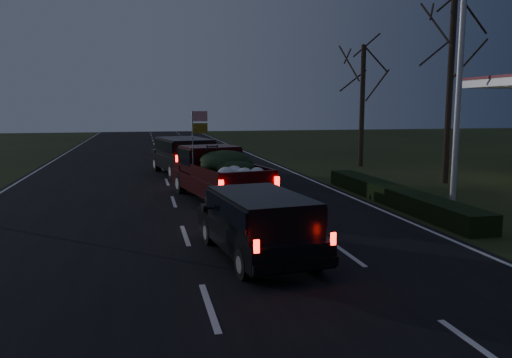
{
  "coord_description": "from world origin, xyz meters",
  "views": [
    {
      "loc": [
        -1.04,
        -13.24,
        3.45
      ],
      "look_at": [
        2.28,
        1.36,
        1.3
      ],
      "focal_mm": 35.0,
      "sensor_mm": 36.0,
      "label": 1
    }
  ],
  "objects": [
    {
      "name": "lead_suv",
      "position": [
        0.99,
        12.57,
        1.16
      ],
      "size": [
        3.2,
        5.67,
        1.54
      ],
      "rotation": [
        0.0,
        0.0,
        0.19
      ],
      "color": "black",
      "rests_on": "ground"
    },
    {
      "name": "road_asphalt",
      "position": [
        0.0,
        0.0,
        0.01
      ],
      "size": [
        14.0,
        120.0,
        0.02
      ],
      "primitive_type": "cube",
      "color": "black",
      "rests_on": "ground"
    },
    {
      "name": "ground",
      "position": [
        0.0,
        0.0,
        0.0
      ],
      "size": [
        120.0,
        120.0,
        0.0
      ],
      "primitive_type": "plane",
      "color": "black",
      "rests_on": "ground"
    },
    {
      "name": "bare_tree_far",
      "position": [
        11.5,
        14.0,
        5.23
      ],
      "size": [
        3.6,
        3.6,
        7.0
      ],
      "color": "black",
      "rests_on": "ground"
    },
    {
      "name": "bare_tree_mid",
      "position": [
        12.5,
        7.0,
        6.35
      ],
      "size": [
        3.6,
        3.6,
        8.5
      ],
      "color": "black",
      "rests_on": "ground"
    },
    {
      "name": "light_pole",
      "position": [
        9.5,
        2.0,
        5.48
      ],
      "size": [
        0.5,
        0.9,
        9.16
      ],
      "color": "silver",
      "rests_on": "ground"
    },
    {
      "name": "pickup_truck",
      "position": [
        1.7,
        5.16,
        1.11
      ],
      "size": [
        3.2,
        5.96,
        2.97
      ],
      "rotation": [
        0.0,
        0.0,
        0.2
      ],
      "color": "black",
      "rests_on": "ground"
    },
    {
      "name": "rear_suv",
      "position": [
        1.51,
        -2.39,
        0.93
      ],
      "size": [
        2.35,
        4.48,
        1.23
      ],
      "rotation": [
        0.0,
        0.0,
        0.12
      ],
      "color": "black",
      "rests_on": "ground"
    },
    {
      "name": "hedge_row",
      "position": [
        7.8,
        3.0,
        0.3
      ],
      "size": [
        1.0,
        10.0,
        0.6
      ],
      "primitive_type": "cube",
      "color": "black",
      "rests_on": "ground"
    }
  ]
}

